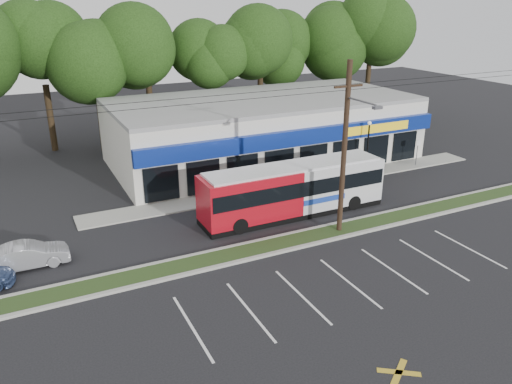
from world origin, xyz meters
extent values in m
plane|color=black|center=(0.00, 0.00, 0.00)|extent=(120.00, 120.00, 0.00)
cube|color=#213917|center=(0.00, 1.00, 0.06)|extent=(40.00, 1.60, 0.12)
cube|color=#9E9E93|center=(0.00, 0.15, 0.07)|extent=(40.00, 0.25, 0.14)
cube|color=#9E9E93|center=(0.00, 1.85, 0.07)|extent=(40.00, 0.25, 0.14)
cube|color=#9E9E93|center=(5.00, 9.00, 0.05)|extent=(32.00, 2.20, 0.10)
cube|color=beige|center=(5.50, 16.00, 2.50)|extent=(25.00, 12.00, 5.00)
cube|color=navy|center=(5.50, 9.75, 3.40)|extent=(25.00, 0.50, 1.20)
cube|color=black|center=(5.50, 9.94, 1.40)|extent=(24.00, 0.12, 2.40)
cube|color=yellow|center=(12.50, 9.48, 3.40)|extent=(6.00, 0.06, 0.70)
cube|color=gray|center=(5.50, 16.00, 5.15)|extent=(25.00, 12.00, 0.30)
cylinder|color=black|center=(3.00, 1.00, 5.00)|extent=(0.30, 0.30, 10.00)
cube|color=black|center=(3.00, 1.00, 8.60)|extent=(1.80, 0.12, 0.12)
cylinder|color=#59595E|center=(3.00, -0.20, 8.00)|extent=(0.10, 2.40, 0.10)
cube|color=#59595E|center=(3.00, -1.50, 7.90)|extent=(0.50, 0.25, 0.15)
cylinder|color=black|center=(0.00, 1.00, 8.70)|extent=(50.00, 0.02, 0.02)
cylinder|color=black|center=(0.00, 1.00, 8.40)|extent=(50.00, 0.02, 0.02)
cylinder|color=black|center=(11.00, 8.80, 2.00)|extent=(0.12, 0.12, 4.00)
sphere|color=silver|center=(11.00, 8.80, 4.10)|extent=(0.30, 0.30, 0.30)
cylinder|color=#59595E|center=(16.00, 8.60, 1.10)|extent=(0.06, 0.06, 2.20)
cube|color=white|center=(16.00, 8.55, 2.00)|extent=(0.45, 0.04, 0.45)
cylinder|color=black|center=(-11.00, 26.00, 2.86)|extent=(0.56, 0.56, 5.72)
sphere|color=black|center=(-11.00, 26.00, 8.45)|extent=(6.76, 6.76, 6.76)
cylinder|color=black|center=(-6.00, 26.00, 2.86)|extent=(0.56, 0.56, 5.72)
sphere|color=black|center=(-6.00, 26.00, 8.45)|extent=(6.76, 6.76, 6.76)
cylinder|color=black|center=(-1.00, 26.00, 2.86)|extent=(0.56, 0.56, 5.72)
sphere|color=black|center=(-1.00, 26.00, 8.45)|extent=(6.76, 6.76, 6.76)
cylinder|color=black|center=(4.00, 26.00, 2.86)|extent=(0.56, 0.56, 5.72)
sphere|color=black|center=(4.00, 26.00, 8.45)|extent=(6.76, 6.76, 6.76)
cylinder|color=black|center=(9.00, 26.00, 2.86)|extent=(0.56, 0.56, 5.72)
sphere|color=black|center=(9.00, 26.00, 8.45)|extent=(6.76, 6.76, 6.76)
cylinder|color=black|center=(14.00, 26.00, 2.86)|extent=(0.56, 0.56, 5.72)
sphere|color=black|center=(14.00, 26.00, 8.45)|extent=(6.76, 6.76, 6.76)
cylinder|color=black|center=(19.00, 26.00, 2.86)|extent=(0.56, 0.56, 5.72)
sphere|color=black|center=(19.00, 26.00, 8.45)|extent=(6.76, 6.76, 6.76)
cylinder|color=black|center=(24.00, 26.00, 2.86)|extent=(0.56, 0.56, 5.72)
sphere|color=black|center=(24.00, 26.00, 8.45)|extent=(6.76, 6.76, 6.76)
cube|color=#A70C18|center=(-1.20, 4.50, 1.76)|extent=(6.12, 2.55, 2.80)
cube|color=silver|center=(4.92, 4.50, 1.76)|extent=(6.12, 2.55, 2.80)
cube|color=black|center=(1.86, 4.50, 0.20)|extent=(12.24, 2.51, 0.36)
cube|color=black|center=(1.86, 4.50, 2.09)|extent=(12.00, 2.62, 0.97)
cube|color=black|center=(8.01, 4.50, 1.94)|extent=(0.06, 2.17, 1.43)
cube|color=#193899|center=(3.39, 3.21, 1.17)|extent=(3.06, 0.03, 0.36)
cube|color=silver|center=(1.86, 4.50, 3.21)|extent=(11.63, 2.30, 0.18)
cylinder|color=black|center=(-2.43, 3.34, 0.49)|extent=(0.98, 0.29, 0.98)
cylinder|color=black|center=(-2.43, 5.65, 0.49)|extent=(0.98, 0.29, 0.98)
cylinder|color=black|center=(5.77, 3.35, 0.49)|extent=(0.98, 0.29, 0.98)
cylinder|color=black|center=(5.77, 5.66, 0.49)|extent=(0.98, 0.29, 0.98)
imported|color=black|center=(9.04, 7.87, 0.69)|extent=(4.31, 2.41, 1.38)
imported|color=#95959C|center=(-13.84, 4.57, 0.66)|extent=(4.02, 1.44, 1.32)
imported|color=beige|center=(2.00, 6.00, 0.76)|extent=(0.66, 0.63, 1.53)
imported|color=#BDB0AA|center=(2.73, 8.50, 0.88)|extent=(0.96, 0.80, 1.77)
camera|label=1|loc=(-13.31, -20.98, 12.93)|focal=35.00mm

